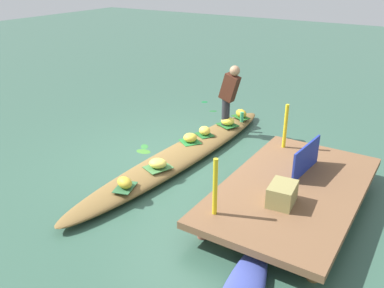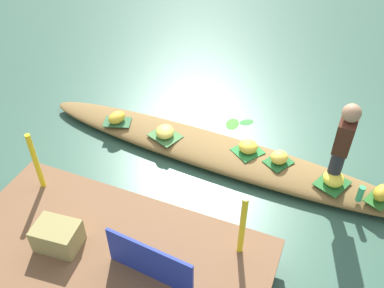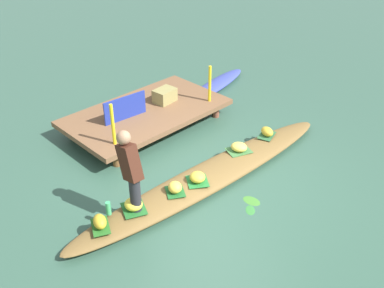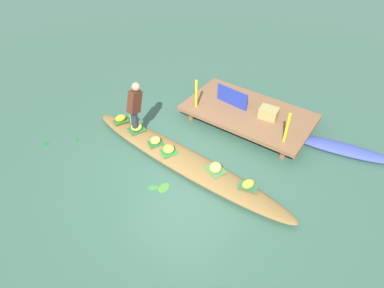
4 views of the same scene
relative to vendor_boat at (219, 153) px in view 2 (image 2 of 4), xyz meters
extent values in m
plane|color=#335846|center=(0.00, 0.00, -0.11)|extent=(40.00, 40.00, 0.00)
cube|color=brown|center=(0.44, 2.19, 0.20)|extent=(3.20, 1.80, 0.10)
cylinder|color=brown|center=(-0.84, 1.47, 0.02)|extent=(0.14, 0.14, 0.26)
cylinder|color=brown|center=(1.72, 1.47, 0.02)|extent=(0.14, 0.14, 0.26)
ellipsoid|color=brown|center=(0.00, 0.00, 0.00)|extent=(5.48, 1.05, 0.21)
cube|color=#206129|center=(-0.80, 0.00, 0.11)|extent=(0.40, 0.42, 0.01)
ellipsoid|color=yellow|center=(-0.80, 0.00, 0.19)|extent=(0.29, 0.30, 0.17)
cube|color=#2D5F37|center=(1.56, 0.04, 0.11)|extent=(0.44, 0.36, 0.01)
ellipsoid|color=gold|center=(1.56, 0.04, 0.19)|extent=(0.27, 0.32, 0.16)
cube|color=#216328|center=(-1.50, 0.13, 0.11)|extent=(0.45, 0.48, 0.01)
ellipsoid|color=yellow|center=(-1.50, 0.13, 0.19)|extent=(0.30, 0.32, 0.17)
cube|color=#3F743C|center=(0.78, 0.06, 0.11)|extent=(0.50, 0.45, 0.01)
ellipsoid|color=#EAD050|center=(0.78, 0.06, 0.18)|extent=(0.33, 0.35, 0.15)
cube|color=#257632|center=(-0.37, -0.06, 0.11)|extent=(0.47, 0.47, 0.01)
ellipsoid|color=gold|center=(-0.37, -0.06, 0.19)|extent=(0.34, 0.34, 0.16)
cube|color=#276623|center=(-2.06, 0.16, 0.11)|extent=(0.38, 0.45, 0.01)
ellipsoid|color=gold|center=(-2.06, 0.16, 0.20)|extent=(0.27, 0.32, 0.17)
cylinder|color=#28282D|center=(-1.49, 0.08, 0.38)|extent=(0.16, 0.16, 0.55)
cube|color=#462116|center=(-1.48, 0.16, 0.91)|extent=(0.20, 0.42, 0.58)
sphere|color=#9E7556|center=(-1.48, 0.25, 1.25)|extent=(0.20, 0.20, 0.20)
cylinder|color=#42B171|center=(-1.83, 0.29, 0.21)|extent=(0.07, 0.07, 0.21)
cube|color=navy|center=(-0.06, 2.19, 0.48)|extent=(0.90, 0.11, 0.46)
cylinder|color=yellow|center=(-0.76, 1.59, 0.63)|extent=(0.06, 0.06, 0.77)
cylinder|color=yellow|center=(1.64, 1.59, 0.63)|extent=(0.06, 0.06, 0.77)
cube|color=#91864D|center=(0.96, 2.22, 0.39)|extent=(0.47, 0.36, 0.28)
ellipsoid|color=#337A34|center=(-0.12, -0.94, -0.10)|extent=(0.26, 0.26, 0.01)
ellipsoid|color=#40802D|center=(0.07, -0.81, -0.10)|extent=(0.22, 0.31, 0.01)
camera|label=1|loc=(5.47, 3.68, 3.14)|focal=38.33mm
camera|label=2|loc=(-1.27, 4.13, 3.82)|focal=39.37mm
camera|label=3|loc=(-4.29, -3.90, 4.23)|focal=40.35mm
camera|label=4|loc=(3.11, -4.13, 5.02)|focal=30.21mm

